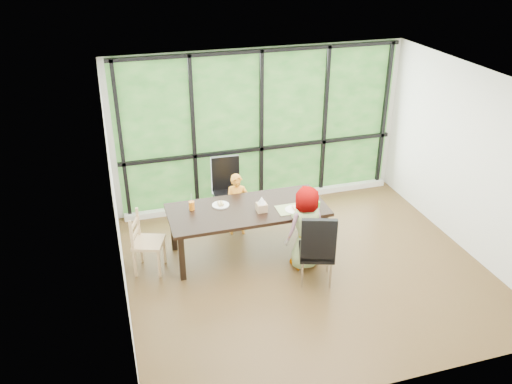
{
  "coord_description": "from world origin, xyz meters",
  "views": [
    {
      "loc": [
        -2.46,
        -5.78,
        4.41
      ],
      "look_at": [
        -0.58,
        0.55,
        1.05
      ],
      "focal_mm": 36.91,
      "sensor_mm": 36.0,
      "label": 1
    }
  ],
  "objects_px": {
    "chair_end_beech": "(149,243)",
    "orange_cup": "(192,206)",
    "child_toddler": "(237,204)",
    "plate_near": "(294,210)",
    "tissue_box": "(262,207)",
    "chair_window_leather": "(228,191)",
    "plate_far": "(221,205)",
    "child_older": "(305,228)",
    "chair_interior_leather": "(317,247)",
    "dining_table": "(248,231)",
    "green_cup": "(318,205)"
  },
  "relations": [
    {
      "from": "dining_table",
      "to": "plate_near",
      "type": "distance_m",
      "value": 0.78
    },
    {
      "from": "child_toddler",
      "to": "orange_cup",
      "type": "relative_size",
      "value": 7.84
    },
    {
      "from": "child_older",
      "to": "plate_far",
      "type": "distance_m",
      "value": 1.28
    },
    {
      "from": "child_toddler",
      "to": "plate_far",
      "type": "relative_size",
      "value": 4.05
    },
    {
      "from": "child_toddler",
      "to": "green_cup",
      "type": "xyz_separation_m",
      "value": [
        0.97,
        -0.89,
        0.3
      ]
    },
    {
      "from": "child_toddler",
      "to": "tissue_box",
      "type": "distance_m",
      "value": 0.81
    },
    {
      "from": "green_cup",
      "to": "chair_window_leather",
      "type": "bearing_deg",
      "value": 127.95
    },
    {
      "from": "dining_table",
      "to": "tissue_box",
      "type": "relative_size",
      "value": 16.0
    },
    {
      "from": "chair_window_leather",
      "to": "orange_cup",
      "type": "xyz_separation_m",
      "value": [
        -0.73,
        -0.82,
        0.27
      ]
    },
    {
      "from": "dining_table",
      "to": "chair_end_beech",
      "type": "bearing_deg",
      "value": -178.6
    },
    {
      "from": "chair_end_beech",
      "to": "child_toddler",
      "type": "bearing_deg",
      "value": -47.22
    },
    {
      "from": "chair_end_beech",
      "to": "plate_far",
      "type": "relative_size",
      "value": 3.59
    },
    {
      "from": "chair_window_leather",
      "to": "plate_far",
      "type": "relative_size",
      "value": 4.31
    },
    {
      "from": "chair_interior_leather",
      "to": "child_toddler",
      "type": "height_order",
      "value": "chair_interior_leather"
    },
    {
      "from": "plate_near",
      "to": "tissue_box",
      "type": "bearing_deg",
      "value": 166.69
    },
    {
      "from": "child_toddler",
      "to": "green_cup",
      "type": "bearing_deg",
      "value": -32.02
    },
    {
      "from": "dining_table",
      "to": "chair_interior_leather",
      "type": "xyz_separation_m",
      "value": [
        0.7,
        -0.94,
        0.17
      ]
    },
    {
      "from": "child_toddler",
      "to": "plate_near",
      "type": "bearing_deg",
      "value": -42.71
    },
    {
      "from": "child_older",
      "to": "green_cup",
      "type": "xyz_separation_m",
      "value": [
        0.29,
        0.26,
        0.18
      ]
    },
    {
      "from": "chair_window_leather",
      "to": "plate_far",
      "type": "distance_m",
      "value": 0.9
    },
    {
      "from": "dining_table",
      "to": "orange_cup",
      "type": "distance_m",
      "value": 0.91
    },
    {
      "from": "chair_end_beech",
      "to": "green_cup",
      "type": "bearing_deg",
      "value": -76.78
    },
    {
      "from": "plate_near",
      "to": "green_cup",
      "type": "bearing_deg",
      "value": -8.15
    },
    {
      "from": "chair_window_leather",
      "to": "child_older",
      "type": "xyz_separation_m",
      "value": [
        0.72,
        -1.56,
        0.08
      ]
    },
    {
      "from": "chair_interior_leather",
      "to": "green_cup",
      "type": "relative_size",
      "value": 9.86
    },
    {
      "from": "green_cup",
      "to": "tissue_box",
      "type": "height_order",
      "value": "tissue_box"
    },
    {
      "from": "child_toddler",
      "to": "plate_near",
      "type": "xyz_separation_m",
      "value": [
        0.63,
        -0.84,
        0.25
      ]
    },
    {
      "from": "chair_end_beech",
      "to": "orange_cup",
      "type": "bearing_deg",
      "value": -52.06
    },
    {
      "from": "child_toddler",
      "to": "tissue_box",
      "type": "height_order",
      "value": "child_toddler"
    },
    {
      "from": "child_older",
      "to": "tissue_box",
      "type": "bearing_deg",
      "value": -53.82
    },
    {
      "from": "plate_near",
      "to": "orange_cup",
      "type": "distance_m",
      "value": 1.47
    },
    {
      "from": "child_older",
      "to": "tissue_box",
      "type": "distance_m",
      "value": 0.68
    },
    {
      "from": "dining_table",
      "to": "tissue_box",
      "type": "bearing_deg",
      "value": -38.24
    },
    {
      "from": "child_older",
      "to": "chair_interior_leather",
      "type": "bearing_deg",
      "value": 79.39
    },
    {
      "from": "plate_near",
      "to": "orange_cup",
      "type": "bearing_deg",
      "value": 162.78
    },
    {
      "from": "chair_end_beech",
      "to": "green_cup",
      "type": "height_order",
      "value": "chair_end_beech"
    },
    {
      "from": "chair_interior_leather",
      "to": "tissue_box",
      "type": "relative_size",
      "value": 7.53
    },
    {
      "from": "plate_far",
      "to": "green_cup",
      "type": "bearing_deg",
      "value": -20.27
    },
    {
      "from": "dining_table",
      "to": "chair_interior_leather",
      "type": "relative_size",
      "value": 2.12
    },
    {
      "from": "chair_end_beech",
      "to": "orange_cup",
      "type": "distance_m",
      "value": 0.8
    },
    {
      "from": "dining_table",
      "to": "chair_end_beech",
      "type": "height_order",
      "value": "chair_end_beech"
    },
    {
      "from": "tissue_box",
      "to": "chair_window_leather",
      "type": "bearing_deg",
      "value": 100.89
    },
    {
      "from": "chair_end_beech",
      "to": "tissue_box",
      "type": "xyz_separation_m",
      "value": [
        1.62,
        -0.1,
        0.36
      ]
    },
    {
      "from": "plate_near",
      "to": "chair_window_leather",
      "type": "bearing_deg",
      "value": 118.29
    },
    {
      "from": "chair_window_leather",
      "to": "plate_near",
      "type": "relative_size",
      "value": 4.13
    },
    {
      "from": "chair_interior_leather",
      "to": "green_cup",
      "type": "bearing_deg",
      "value": -94.23
    },
    {
      "from": "plate_far",
      "to": "orange_cup",
      "type": "xyz_separation_m",
      "value": [
        -0.43,
        -0.0,
        0.06
      ]
    },
    {
      "from": "chair_interior_leather",
      "to": "plate_far",
      "type": "xyz_separation_m",
      "value": [
        -1.05,
        1.14,
        0.22
      ]
    },
    {
      "from": "chair_interior_leather",
      "to": "plate_near",
      "type": "bearing_deg",
      "value": -65.74
    },
    {
      "from": "dining_table",
      "to": "chair_window_leather",
      "type": "distance_m",
      "value": 1.02
    }
  ]
}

